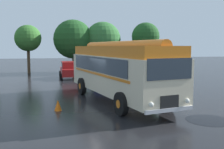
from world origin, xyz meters
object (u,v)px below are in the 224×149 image
object	(u,v)px
car_mid_left	(101,70)
traffic_cone	(58,105)
vintage_bus	(118,69)
car_near_left	(70,70)

from	to	relation	value
car_mid_left	traffic_cone	xyz separation A→B (m)	(-4.68, -12.98, -0.57)
vintage_bus	car_mid_left	size ratio (longest dim) A/B	2.39
car_near_left	traffic_cone	world-z (taller)	car_near_left
vintage_bus	car_mid_left	distance (m)	11.44
car_near_left	traffic_cone	distance (m)	13.69
vintage_bus	car_mid_left	world-z (taller)	vintage_bus
vintage_bus	traffic_cone	xyz separation A→B (m)	(-3.52, -1.64, -1.62)
car_mid_left	vintage_bus	bearing A→B (deg)	-95.86
traffic_cone	vintage_bus	bearing A→B (deg)	25.04
car_near_left	traffic_cone	bearing A→B (deg)	-96.51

